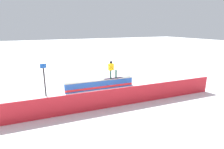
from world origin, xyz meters
TOP-DOWN VIEW (x-y plane):
  - ground_plane at (0.00, 0.00)m, footprint 120.00×120.00m
  - grind_box at (0.00, 0.00)m, footprint 5.43×0.85m
  - snowboarder at (-0.99, 0.07)m, footprint 1.59×0.42m
  - safety_fence at (0.00, 3.50)m, footprint 13.85×0.95m
  - trail_marker at (4.00, -0.20)m, footprint 0.40×0.10m

SIDE VIEW (x-z plane):
  - ground_plane at x=0.00m, z-range 0.00..0.00m
  - grind_box at x=0.00m, z-range -0.03..0.69m
  - safety_fence at x=0.00m, z-range 0.00..1.15m
  - trail_marker at x=4.00m, z-range 0.07..2.37m
  - snowboarder at x=-0.99m, z-range 0.79..2.21m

